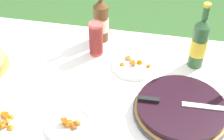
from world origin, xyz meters
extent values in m
cube|color=brown|center=(0.00, 0.00, 0.71)|extent=(1.78, 0.95, 0.03)
cube|color=white|center=(0.00, 0.00, 0.73)|extent=(1.79, 0.96, 0.00)
cube|color=white|center=(0.00, 0.48, 0.68)|extent=(1.79, 0.01, 0.10)
cylinder|color=#38383D|center=(0.43, -0.12, 0.74)|extent=(0.41, 0.41, 0.02)
cylinder|color=#B78447|center=(0.43, -0.12, 0.76)|extent=(0.40, 0.40, 0.01)
cylinder|color=black|center=(0.43, -0.12, 0.78)|extent=(0.38, 0.38, 0.03)
cube|color=silver|center=(0.53, -0.12, 0.79)|extent=(0.19, 0.03, 0.00)
cube|color=black|center=(0.29, -0.12, 0.80)|extent=(0.09, 0.03, 0.01)
cylinder|color=#E04C47|center=(-0.02, 0.23, 0.78)|extent=(0.07, 0.07, 0.09)
cylinder|color=#E04C47|center=(-0.02, 0.23, 0.79)|extent=(0.07, 0.07, 0.09)
cylinder|color=#E04C47|center=(-0.02, 0.23, 0.81)|extent=(0.07, 0.07, 0.09)
cylinder|color=#E04C47|center=(-0.02, 0.23, 0.82)|extent=(0.07, 0.07, 0.09)
cylinder|color=#E04C47|center=(-0.02, 0.23, 0.83)|extent=(0.07, 0.07, 0.09)
cylinder|color=#E04C47|center=(-0.02, 0.23, 0.85)|extent=(0.07, 0.07, 0.09)
cylinder|color=#E04C47|center=(-0.02, 0.23, 0.86)|extent=(0.07, 0.07, 0.09)
cylinder|color=#E04C47|center=(-0.02, 0.23, 0.87)|extent=(0.07, 0.07, 0.09)
torus|color=#E04C47|center=(-0.02, 0.23, 0.92)|extent=(0.07, 0.07, 0.01)
cylinder|color=#2D562D|center=(0.50, 0.24, 0.85)|extent=(0.08, 0.08, 0.23)
cylinder|color=yellow|center=(0.50, 0.24, 0.84)|extent=(0.08, 0.08, 0.09)
cone|color=#2D562D|center=(0.50, 0.24, 0.98)|extent=(0.08, 0.08, 0.04)
cylinder|color=#2D562D|center=(0.50, 0.24, 1.04)|extent=(0.03, 0.03, 0.06)
cylinder|color=gold|center=(0.50, 0.24, 1.08)|extent=(0.03, 0.03, 0.02)
cylinder|color=brown|center=(-0.03, 0.37, 0.84)|extent=(0.08, 0.08, 0.21)
cylinder|color=beige|center=(-0.03, 0.37, 0.83)|extent=(0.09, 0.09, 0.08)
cone|color=brown|center=(-0.03, 0.37, 0.96)|extent=(0.08, 0.08, 0.04)
cylinder|color=white|center=(-0.29, -0.32, 0.74)|extent=(0.22, 0.22, 0.01)
torus|color=white|center=(-0.29, -0.32, 0.75)|extent=(0.22, 0.22, 0.01)
cone|color=orange|center=(-0.29, -0.29, 0.76)|extent=(0.04, 0.04, 0.03)
cone|color=#A75311|center=(-0.28, -0.33, 0.76)|extent=(0.05, 0.05, 0.04)
cone|color=#BC580A|center=(-0.28, -0.35, 0.77)|extent=(0.04, 0.04, 0.02)
cone|color=#CA610A|center=(-0.29, -0.29, 0.77)|extent=(0.05, 0.05, 0.05)
cone|color=#A76214|center=(-0.30, -0.29, 0.76)|extent=(0.05, 0.05, 0.04)
cone|color=orange|center=(-0.27, -0.29, 0.75)|extent=(0.04, 0.04, 0.02)
cone|color=orange|center=(-0.27, -0.32, 0.76)|extent=(0.04, 0.04, 0.03)
cone|color=orange|center=(-0.30, -0.33, 0.76)|extent=(0.05, 0.05, 0.02)
cone|color=orange|center=(-0.25, -0.35, 0.76)|extent=(0.04, 0.04, 0.02)
cylinder|color=white|center=(-0.02, -0.28, 0.74)|extent=(0.20, 0.20, 0.01)
torus|color=white|center=(-0.02, -0.28, 0.75)|extent=(0.20, 0.20, 0.01)
cone|color=#D0500B|center=(-0.02, -0.28, 0.75)|extent=(0.05, 0.05, 0.04)
cone|color=#AE4F15|center=(-0.03, -0.28, 0.77)|extent=(0.06, 0.06, 0.04)
cone|color=#B5561B|center=(0.00, -0.29, 0.75)|extent=(0.05, 0.05, 0.05)
cone|color=#BB6520|center=(0.02, -0.28, 0.77)|extent=(0.04, 0.04, 0.03)
cone|color=#C55F19|center=(0.01, -0.27, 0.76)|extent=(0.03, 0.03, 0.02)
cone|color=#AB5D0A|center=(-0.02, -0.28, 0.76)|extent=(0.05, 0.05, 0.03)
cone|color=#C85F16|center=(-0.01, -0.28, 0.75)|extent=(0.04, 0.04, 0.03)
cylinder|color=white|center=(0.19, 0.16, 0.74)|extent=(0.24, 0.24, 0.01)
torus|color=white|center=(0.19, 0.16, 0.75)|extent=(0.23, 0.23, 0.01)
cone|color=#B36C18|center=(0.19, 0.18, 0.75)|extent=(0.05, 0.04, 0.03)
cone|color=#BB7317|center=(0.13, 0.15, 0.75)|extent=(0.04, 0.04, 0.02)
cone|color=#BF6613|center=(0.26, 0.16, 0.75)|extent=(0.03, 0.03, 0.03)
cone|color=#CF550E|center=(0.19, 0.16, 0.76)|extent=(0.03, 0.03, 0.03)
cone|color=#C0651C|center=(0.16, 0.21, 0.76)|extent=(0.06, 0.06, 0.04)
cone|color=#C2730F|center=(0.22, 0.18, 0.76)|extent=(0.05, 0.05, 0.03)
camera|label=1|loc=(0.32, -1.07, 1.75)|focal=50.00mm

